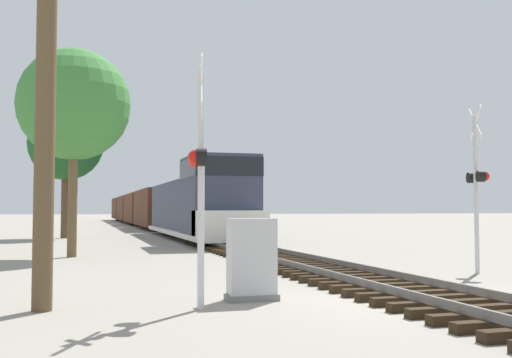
# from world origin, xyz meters

# --- Properties ---
(ground_plane) EXTENTS (400.00, 400.00, 0.00)m
(ground_plane) POSITION_xyz_m (0.00, 0.00, 0.00)
(ground_plane) COLOR gray
(rail_track_bed) EXTENTS (2.60, 160.00, 0.31)m
(rail_track_bed) POSITION_xyz_m (0.00, -0.00, 0.14)
(rail_track_bed) COLOR black
(rail_track_bed) RESTS_ON ground
(freight_train) EXTENTS (3.11, 75.21, 4.19)m
(freight_train) POSITION_xyz_m (0.00, 50.90, 1.80)
(freight_train) COLOR #33384C
(freight_train) RESTS_ON ground
(crossing_signal_near) EXTENTS (0.47, 1.02, 4.38)m
(crossing_signal_near) POSITION_xyz_m (-4.27, 0.31, 2.47)
(crossing_signal_near) COLOR silver
(crossing_signal_near) RESTS_ON ground
(crossing_signal_far) EXTENTS (0.54, 1.01, 4.54)m
(crossing_signal_far) POSITION_xyz_m (4.06, 3.94, 2.51)
(crossing_signal_far) COLOR silver
(crossing_signal_far) RESTS_ON ground
(relay_cabinet) EXTENTS (0.97, 0.52, 1.55)m
(relay_cabinet) POSITION_xyz_m (-3.12, 1.05, 0.76)
(relay_cabinet) COLOR slate
(relay_cabinet) RESTS_ON ground
(utility_pole) EXTENTS (1.80, 0.34, 7.07)m
(utility_pole) POSITION_xyz_m (-6.86, 0.91, 3.63)
(utility_pole) COLOR brown
(utility_pole) RESTS_ON ground
(tree_far_right) EXTENTS (4.08, 4.08, 7.60)m
(tree_far_right) POSITION_xyz_m (-6.54, 12.74, 5.53)
(tree_far_right) COLOR brown
(tree_far_right) RESTS_ON ground
(tree_mid_background) EXTENTS (4.44, 4.44, 7.90)m
(tree_mid_background) POSITION_xyz_m (-7.16, 27.57, 5.65)
(tree_mid_background) COLOR brown
(tree_mid_background) RESTS_ON ground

